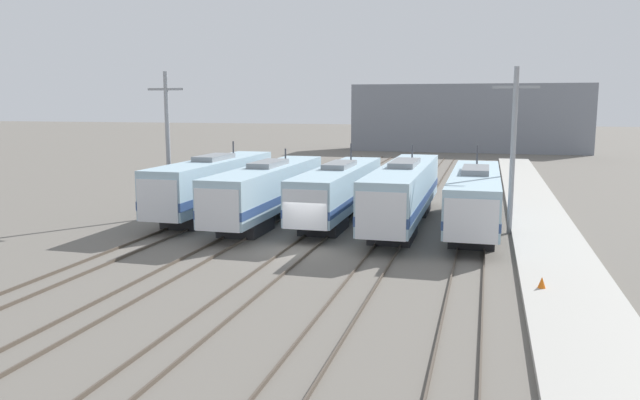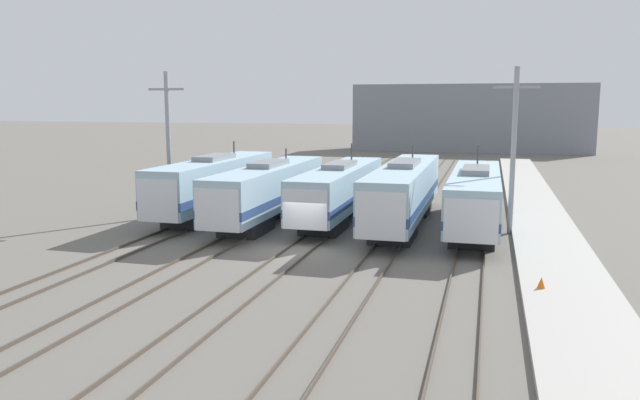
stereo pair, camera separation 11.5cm
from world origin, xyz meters
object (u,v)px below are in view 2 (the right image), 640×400
object	(u,v)px
locomotive_far_left	(212,185)
catenary_tower_left	(168,141)
locomotive_center_right	(403,193)
catenary_tower_right	(514,147)
locomotive_center	(338,191)
locomotive_far_right	(475,198)
traffic_cone	(541,283)
locomotive_center_left	(267,191)

from	to	relation	value
locomotive_far_left	catenary_tower_left	bearing A→B (deg)	-165.62
locomotive_center_right	catenary_tower_left	distance (m)	16.89
catenary_tower_right	locomotive_center_right	bearing A→B (deg)	174.87
locomotive_center	locomotive_far_right	distance (m)	9.14
catenary_tower_left	traffic_cone	size ratio (longest dim) A/B	21.42
locomotive_far_left	catenary_tower_right	distance (m)	20.63
locomotive_center_right	traffic_cone	size ratio (longest dim) A/B	39.57
locomotive_far_right	catenary_tower_right	bearing A→B (deg)	-10.20
catenary_tower_left	catenary_tower_right	distance (m)	23.31
locomotive_far_left	locomotive_center_right	world-z (taller)	locomotive_far_left
locomotive_center_left	locomotive_far_right	xyz separation A→B (m)	(13.66, 0.86, -0.06)
locomotive_far_left	locomotive_center_right	bearing A→B (deg)	-0.62
catenary_tower_left	locomotive_far_right	bearing A→B (deg)	1.06
locomotive_far_right	locomotive_far_left	bearing A→B (deg)	178.87
locomotive_far_right	catenary_tower_right	distance (m)	3.95
locomotive_center_left	locomotive_far_right	distance (m)	13.68
catenary_tower_left	locomotive_center_left	bearing A→B (deg)	-3.56
locomotive_center_left	catenary_tower_right	world-z (taller)	catenary_tower_right
locomotive_far_right	catenary_tower_left	world-z (taller)	catenary_tower_left
locomotive_center_right	traffic_cone	xyz separation A→B (m)	(7.66, -13.28, -1.69)
locomotive_center_right	catenary_tower_left	xyz separation A→B (m)	(-16.59, -0.60, 3.14)
locomotive_far_left	locomotive_far_right	size ratio (longest dim) A/B	0.94
locomotive_far_left	locomotive_far_right	bearing A→B (deg)	-1.13
locomotive_far_right	traffic_cone	xyz separation A→B (m)	(3.11, -13.07, -1.55)
locomotive_center_left	locomotive_center_right	size ratio (longest dim) A/B	0.91
locomotive_center_left	locomotive_center	bearing A→B (deg)	20.76
locomotive_center	catenary_tower_right	size ratio (longest dim) A/B	1.67
catenary_tower_left	traffic_cone	distance (m)	27.78
locomotive_center	locomotive_center_right	world-z (taller)	locomotive_center_right
traffic_cone	locomotive_far_left	bearing A→B (deg)	147.79
locomotive_center_left	catenary_tower_left	size ratio (longest dim) A/B	1.67
locomotive_far_left	locomotive_center_right	distance (m)	13.66
catenary_tower_left	catenary_tower_right	bearing A→B (deg)	0.00
locomotive_center_right	catenary_tower_right	size ratio (longest dim) A/B	1.85
locomotive_center	catenary_tower_left	size ratio (longest dim) A/B	1.67
locomotive_far_left	locomotive_center_left	distance (m)	4.71
locomotive_center	locomotive_far_right	size ratio (longest dim) A/B	0.98
locomotive_far_left	locomotive_center	size ratio (longest dim) A/B	0.96
traffic_cone	locomotive_center_right	bearing A→B (deg)	119.96
locomotive_center	catenary_tower_right	xyz separation A→B (m)	(11.28, -1.26, 3.28)
locomotive_center	traffic_cone	bearing A→B (deg)	-48.78
locomotive_far_left	catenary_tower_right	xyz separation A→B (m)	(20.38, -0.75, 3.11)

